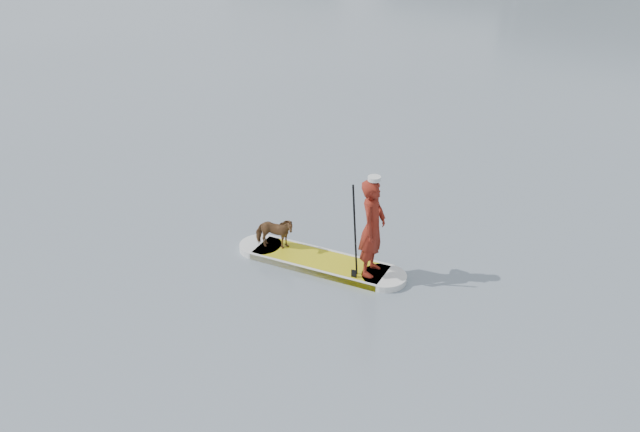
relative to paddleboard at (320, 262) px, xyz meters
The scene contains 6 objects.
ground 3.35m from the paddleboard, ahead, with size 140.00×140.00×0.00m, color slate.
paddleboard is the anchor object (origin of this frame).
paddler 1.37m from the paddleboard, ahead, with size 0.64×0.42×1.77m, color maroon.
white_cap 2.11m from the paddleboard, ahead, with size 0.22×0.22×0.07m, color silver.
dog 1.01m from the paddleboard, behind, with size 0.34×0.75×0.63m, color #542F1C.
paddle 1.12m from the paddleboard, 14.42° to the right, with size 0.10×0.30×2.00m.
Camera 1 is at (2.48, -9.30, 6.76)m, focal length 40.00 mm.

